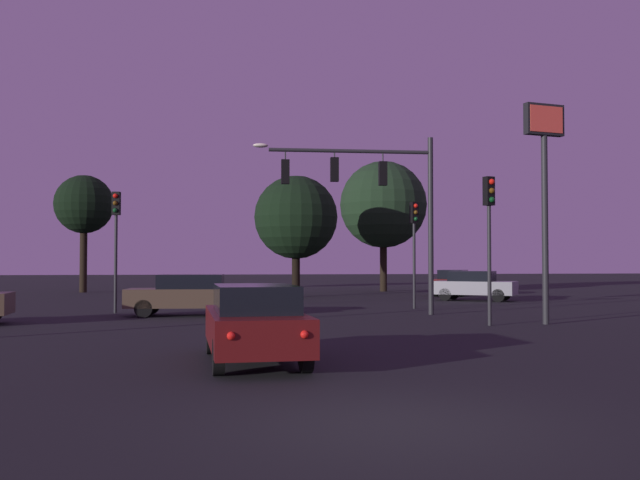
{
  "coord_description": "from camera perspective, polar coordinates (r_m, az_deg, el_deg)",
  "views": [
    {
      "loc": [
        -2.25,
        -8.42,
        1.96
      ],
      "look_at": [
        1.39,
        14.63,
        2.7
      ],
      "focal_mm": 39.96,
      "sensor_mm": 36.0,
      "label": 1
    }
  ],
  "objects": [
    {
      "name": "ground_plane",
      "position": [
        33.06,
        -5.08,
        -5.2
      ],
      "size": [
        168.0,
        168.0,
        0.0
      ],
      "primitive_type": "plane",
      "color": "black",
      "rests_on": "ground"
    },
    {
      "name": "traffic_signal_mast_arm",
      "position": [
        26.75,
        4.33,
        4.1
      ],
      "size": [
        6.78,
        0.55,
        6.69
      ],
      "color": "#232326",
      "rests_on": "ground"
    },
    {
      "name": "traffic_light_corner_left",
      "position": [
        30.45,
        7.56,
        0.54
      ],
      "size": [
        0.36,
        0.38,
        4.53
      ],
      "color": "#232326",
      "rests_on": "ground"
    },
    {
      "name": "traffic_light_corner_right",
      "position": [
        22.77,
        13.41,
        1.54
      ],
      "size": [
        0.36,
        0.38,
        4.64
      ],
      "color": "#232326",
      "rests_on": "ground"
    },
    {
      "name": "traffic_light_median",
      "position": [
        28.66,
        -16.03,
        0.97
      ],
      "size": [
        0.33,
        0.37,
        4.7
      ],
      "color": "#232326",
      "rests_on": "ground"
    },
    {
      "name": "car_nearside_lane",
      "position": [
        14.05,
        -5.27,
        -6.55
      ],
      "size": [
        1.9,
        4.65,
        1.52
      ],
      "color": "#4C0F0F",
      "rests_on": "ground"
    },
    {
      "name": "car_crossing_left",
      "position": [
        26.64,
        -10.54,
        -4.29
      ],
      "size": [
        4.52,
        2.11,
        1.52
      ],
      "color": "#473828",
      "rests_on": "ground"
    },
    {
      "name": "car_far_lane",
      "position": [
        37.4,
        12.24,
        -3.56
      ],
      "size": [
        4.33,
        3.74,
        1.52
      ],
      "color": "gray",
      "rests_on": "ground"
    },
    {
      "name": "car_parked_lot",
      "position": [
        43.04,
        10.58,
        -3.33
      ],
      "size": [
        3.58,
        4.7,
        1.52
      ],
      "color": "#4C0F0F",
      "rests_on": "ground"
    },
    {
      "name": "store_sign_illuminated",
      "position": [
        23.91,
        17.53,
        5.91
      ],
      "size": [
        1.42,
        0.53,
        7.02
      ],
      "color": "#232326",
      "rests_on": "ground"
    },
    {
      "name": "tree_behind_sign",
      "position": [
        49.29,
        -18.38,
        2.66
      ],
      "size": [
        3.84,
        3.84,
        7.71
      ],
      "color": "black",
      "rests_on": "ground"
    },
    {
      "name": "tree_left_far",
      "position": [
        48.6,
        5.09,
        2.83
      ],
      "size": [
        5.9,
        5.9,
        8.85
      ],
      "color": "black",
      "rests_on": "ground"
    },
    {
      "name": "tree_center_horizon",
      "position": [
        40.83,
        -1.94,
        1.81
      ],
      "size": [
        4.79,
        4.79,
        6.95
      ],
      "color": "black",
      "rests_on": "ground"
    }
  ]
}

